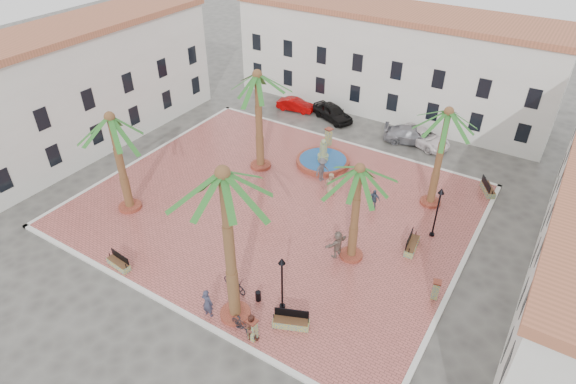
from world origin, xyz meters
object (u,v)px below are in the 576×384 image
(palm_sw, at_px, (112,129))
(litter_bin, at_px, (258,296))
(pedestrian_fountain_a, at_px, (331,184))
(bench_e, at_px, (412,245))
(car_black, at_px, (333,112))
(lamppost_s, at_px, (282,275))
(car_silver, at_px, (412,135))
(bicycle_b, at_px, (243,326))
(pedestrian_fountain_b, at_px, (374,199))
(bench_s, at_px, (119,263))
(palm_s, at_px, (224,191))
(pedestrian_north, at_px, (322,170))
(bench_se, at_px, (291,322))
(car_red, at_px, (296,105))
(bicycle_a, at_px, (235,283))
(bollard_n, at_px, (329,136))
(palm_ne, at_px, (447,123))
(bench_ne, at_px, (488,189))
(palm_e, at_px, (359,180))
(bollard_e, at_px, (436,289))
(car_white, at_px, (423,137))
(lamppost_e, at_px, (439,204))
(fountain, at_px, (323,160))
(pedestrian_east, at_px, (338,244))
(palm_nw, at_px, (258,86))
(cyclist_b, at_px, (251,327))
(bollard_se, at_px, (253,329))
(cyclist_a, at_px, (207,303))

(palm_sw, height_order, litter_bin, palm_sw)
(pedestrian_fountain_a, bearing_deg, bench_e, -37.59)
(palm_sw, relative_size, car_black, 1.66)
(lamppost_s, height_order, car_silver, lamppost_s)
(bicycle_b, xyz_separation_m, car_black, (-7.91, 24.89, 0.08))
(lamppost_s, xyz_separation_m, car_black, (-8.65, 22.31, -1.84))
(bicycle_b, height_order, pedestrian_fountain_b, pedestrian_fountain_b)
(bicycle_b, bearing_deg, bench_s, 101.92)
(palm_s, bearing_deg, pedestrian_north, 99.91)
(pedestrian_fountain_a, bearing_deg, bench_se, -88.54)
(car_red, bearing_deg, bicycle_b, -163.11)
(bicycle_a, bearing_deg, bollard_n, 21.54)
(car_red, bearing_deg, palm_ne, -125.77)
(bench_ne, bearing_deg, palm_e, 124.92)
(bench_se, height_order, bollard_e, bollard_e)
(pedestrian_north, xyz_separation_m, car_white, (4.55, 9.90, -0.44))
(bench_se, xyz_separation_m, lamppost_e, (3.90, 11.26, 2.23))
(bicycle_b, bearing_deg, palm_sw, 83.04)
(palm_s, bearing_deg, bench_se, 18.33)
(bench_ne, xyz_separation_m, car_silver, (-7.53, 4.54, 0.28))
(fountain, height_order, pedestrian_north, fountain)
(bicycle_a, bearing_deg, car_white, 2.19)
(palm_ne, bearing_deg, bench_ne, 49.11)
(lamppost_s, bearing_deg, bollard_e, 36.66)
(lamppost_e, relative_size, car_black, 0.83)
(lamppost_e, xyz_separation_m, bicycle_b, (-5.73, -12.99, -1.99))
(pedestrian_east, bearing_deg, palm_nw, -102.38)
(palm_s, xyz_separation_m, cyclist_b, (1.62, -0.75, -7.33))
(lamppost_e, bearing_deg, palm_nw, 175.71)
(bench_s, bearing_deg, palm_sw, 136.95)
(palm_nw, height_order, palm_e, palm_nw)
(bench_ne, relative_size, pedestrian_north, 0.99)
(bicycle_b, bearing_deg, pedestrian_fountain_b, 6.85)
(bicycle_b, relative_size, car_silver, 0.36)
(lamppost_s, xyz_separation_m, bicycle_b, (-0.74, -2.58, -1.92))
(litter_bin, distance_m, car_red, 25.11)
(palm_nw, bearing_deg, bench_e, -12.67)
(bench_se, xyz_separation_m, car_red, (-13.77, 23.02, 0.17))
(fountain, relative_size, palm_nw, 0.53)
(bench_ne, distance_m, bollard_se, 21.20)
(fountain, xyz_separation_m, cyclist_b, (5.21, -17.10, 0.53))
(bench_e, xyz_separation_m, cyclist_a, (-7.38, -10.98, 0.64))
(bicycle_b, relative_size, pedestrian_fountain_b, 1.13)
(palm_sw, bearing_deg, bicycle_b, -18.99)
(lamppost_s, bearing_deg, bicycle_a, -173.64)
(palm_s, height_order, car_silver, palm_s)
(palm_nw, xyz_separation_m, lamppost_e, (14.44, -1.08, -4.30))
(bicycle_b, height_order, pedestrian_east, pedestrian_east)
(bench_e, xyz_separation_m, pedestrian_north, (-8.62, 3.93, 0.68))
(bench_ne, distance_m, car_white, 8.16)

